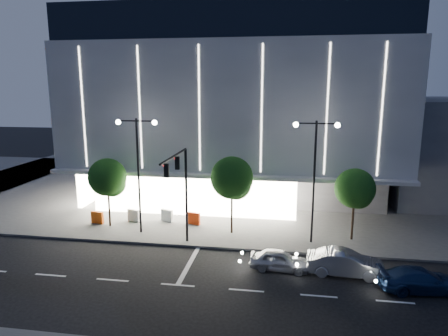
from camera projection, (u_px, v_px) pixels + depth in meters
name	position (u px, v px, depth m)	size (l,w,h in m)	color
ground	(153.00, 271.00, 24.88)	(160.00, 160.00, 0.00)	black
sidewalk_museum	(259.00, 183.00, 47.34)	(70.00, 40.00, 0.15)	#474747
museum	(242.00, 105.00, 44.15)	(30.00, 25.80, 18.00)	#4C4C51
traffic_mast	(181.00, 181.00, 26.94)	(0.33, 5.89, 7.07)	black
street_lamp_west	(138.00, 159.00, 29.93)	(3.16, 0.36, 9.00)	black
street_lamp_east	(315.00, 164.00, 27.98)	(3.16, 0.36, 9.00)	black
tree_left	(108.00, 179.00, 31.76)	(3.02, 3.02, 5.72)	black
tree_mid	(232.00, 180.00, 30.19)	(3.25, 3.25, 6.15)	black
tree_right	(355.00, 191.00, 28.92)	(2.91, 2.91, 5.51)	black
car_lead	(280.00, 260.00, 24.96)	(1.50, 3.74, 1.27)	#ADAEB5
car_second	(345.00, 263.00, 24.25)	(1.61, 4.61, 1.52)	#AAABB2
car_third	(421.00, 280.00, 22.34)	(1.86, 4.59, 1.33)	navy
barrier_a	(97.00, 217.00, 33.01)	(1.10, 0.25, 1.00)	#F8550D
barrier_b	(134.00, 215.00, 33.53)	(1.10, 0.25, 1.00)	silver
barrier_c	(194.00, 218.00, 32.76)	(1.10, 0.25, 1.00)	#F93C0D
barrier_d	(167.00, 215.00, 33.54)	(1.10, 0.25, 1.00)	white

